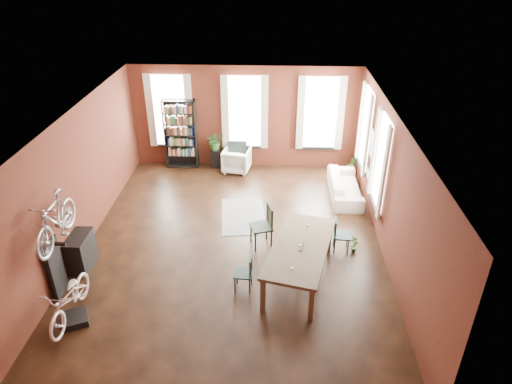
# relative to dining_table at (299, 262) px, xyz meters

# --- Properties ---
(room) EXTENTS (9.00, 9.04, 3.22)m
(room) POSITION_rel_dining_table_xyz_m (-1.26, 1.72, 1.71)
(room) COLOR black
(room) RESTS_ON ground
(dining_table) EXTENTS (1.69, 2.68, 0.85)m
(dining_table) POSITION_rel_dining_table_xyz_m (0.00, 0.00, 0.00)
(dining_table) COLOR brown
(dining_table) RESTS_ON ground
(dining_chair_a) EXTENTS (0.40, 0.40, 0.81)m
(dining_chair_a) POSITION_rel_dining_table_xyz_m (-1.17, -0.39, -0.02)
(dining_chair_a) COLOR #17322F
(dining_chair_a) RESTS_ON ground
(dining_chair_b) EXTENTS (0.61, 0.61, 1.04)m
(dining_chair_b) POSITION_rel_dining_table_xyz_m (-0.85, 1.19, 0.10)
(dining_chair_b) COLOR black
(dining_chair_b) RESTS_ON ground
(dining_chair_c) EXTENTS (0.49, 0.49, 0.88)m
(dining_chair_c) POSITION_rel_dining_table_xyz_m (0.21, -0.05, 0.01)
(dining_chair_c) COLOR black
(dining_chair_c) RESTS_ON ground
(dining_chair_d) EXTENTS (0.41, 0.41, 0.83)m
(dining_chair_d) POSITION_rel_dining_table_xyz_m (1.02, 1.07, -0.01)
(dining_chair_d) COLOR #173231
(dining_chair_d) RESTS_ON ground
(bookshelf) EXTENTS (1.00, 0.32, 2.20)m
(bookshelf) POSITION_rel_dining_table_xyz_m (-3.51, 5.40, 0.68)
(bookshelf) COLOR black
(bookshelf) RESTS_ON ground
(white_armchair) EXTENTS (0.91, 0.87, 0.82)m
(white_armchair) POSITION_rel_dining_table_xyz_m (-1.76, 5.14, -0.01)
(white_armchair) COLOR silver
(white_armchair) RESTS_ON ground
(cream_sofa) EXTENTS (0.61, 2.08, 0.81)m
(cream_sofa) POSITION_rel_dining_table_xyz_m (1.44, 3.70, -0.02)
(cream_sofa) COLOR beige
(cream_sofa) RESTS_ON ground
(striped_rug) EXTENTS (1.33, 1.93, 0.01)m
(striped_rug) POSITION_rel_dining_table_xyz_m (-1.37, 2.46, -0.42)
(striped_rug) COLOR black
(striped_rug) RESTS_ON ground
(bike_trainer) EXTENTS (0.63, 0.63, 0.14)m
(bike_trainer) POSITION_rel_dining_table_xyz_m (-4.32, -1.48, -0.36)
(bike_trainer) COLOR black
(bike_trainer) RESTS_ON ground
(bike_wall_rack) EXTENTS (0.16, 0.60, 1.30)m
(bike_wall_rack) POSITION_rel_dining_table_xyz_m (-4.91, -0.70, 0.23)
(bike_wall_rack) COLOR black
(bike_wall_rack) RESTS_ON ground
(console_table) EXTENTS (0.40, 0.80, 0.80)m
(console_table) POSITION_rel_dining_table_xyz_m (-4.79, 0.20, -0.02)
(console_table) COLOR black
(console_table) RESTS_ON ground
(plant_stand) EXTENTS (0.30, 0.30, 0.57)m
(plant_stand) POSITION_rel_dining_table_xyz_m (-2.45, 5.40, -0.14)
(plant_stand) COLOR black
(plant_stand) RESTS_ON ground
(plant_by_sofa) EXTENTS (0.45, 0.65, 0.26)m
(plant_by_sofa) POSITION_rel_dining_table_xyz_m (1.83, 5.11, -0.29)
(plant_by_sofa) COLOR #366227
(plant_by_sofa) RESTS_ON ground
(plant_small) EXTENTS (0.47, 0.47, 0.16)m
(plant_small) POSITION_rel_dining_table_xyz_m (1.32, 1.00, -0.35)
(plant_small) COLOR #366127
(plant_small) RESTS_ON ground
(bicycle_floor) EXTENTS (0.58, 0.86, 1.61)m
(bicycle_floor) POSITION_rel_dining_table_xyz_m (-4.33, -1.47, 0.52)
(bicycle_floor) COLOR silver
(bicycle_floor) RESTS_ON bike_trainer
(bicycle_hung) EXTENTS (0.47, 1.00, 1.66)m
(bicycle_hung) POSITION_rel_dining_table_xyz_m (-4.66, -0.70, 1.71)
(bicycle_hung) COLOR #A5A8AD
(bicycle_hung) RESTS_ON bike_wall_rack
(plant_on_stand) EXTENTS (0.69, 0.73, 0.48)m
(plant_on_stand) POSITION_rel_dining_table_xyz_m (-2.45, 5.44, 0.39)
(plant_on_stand) COLOR #286327
(plant_on_stand) RESTS_ON plant_stand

